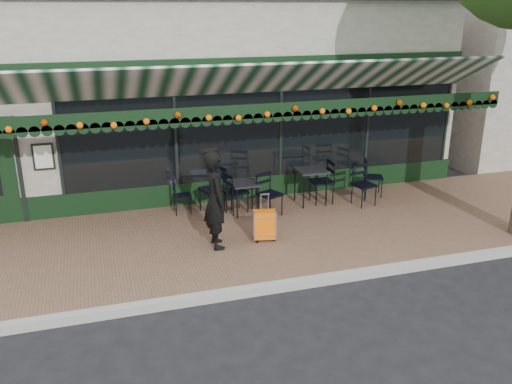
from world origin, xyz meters
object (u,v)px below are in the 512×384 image
object	(u,v)px
chair_a_front	(364,185)
chair_solo	(182,196)
chair_a_right	(373,178)
chair_b_front	(270,195)
cafe_table_b	(245,186)
woman	(216,200)
suitcase	(265,225)
cafe_table_a	(311,173)
chair_b_left	(213,190)
chair_b_right	(236,192)
chair_a_left	(322,182)

from	to	relation	value
chair_a_front	chair_solo	bearing A→B (deg)	160.11
chair_a_right	chair_b_front	xyz separation A→B (m)	(-2.72, -0.50, 0.02)
cafe_table_b	woman	bearing A→B (deg)	-123.36
chair_b_front	chair_solo	size ratio (longest dim) A/B	1.22
chair_solo	cafe_table_b	bearing A→B (deg)	-106.39
woman	suitcase	world-z (taller)	woman
cafe_table_a	chair_a_right	distance (m)	1.64
chair_b_left	chair_solo	bearing A→B (deg)	-118.53
woman	chair_a_right	distance (m)	4.51
suitcase	chair_b_left	distance (m)	1.87
cafe_table_b	chair_b_right	size ratio (longest dim) A/B	0.77
cafe_table_a	chair_solo	xyz separation A→B (m)	(-2.86, 0.24, -0.34)
chair_a_left	chair_solo	xyz separation A→B (m)	(-3.13, 0.26, -0.11)
cafe_table_b	chair_b_front	distance (m)	0.56
cafe_table_a	chair_a_front	bearing A→B (deg)	-21.74
chair_a_right	chair_solo	bearing A→B (deg)	108.22
woman	chair_a_left	size ratio (longest dim) A/B	1.87
cafe_table_a	chair_b_front	distance (m)	1.22
chair_b_left	chair_b_front	bearing A→B (deg)	47.63
chair_a_left	chair_b_front	bearing A→B (deg)	-71.86
chair_b_right	chair_b_front	xyz separation A→B (m)	(0.63, -0.40, 0.01)
chair_solo	chair_a_left	bearing A→B (deg)	-93.00
suitcase	cafe_table_b	distance (m)	1.51
suitcase	chair_a_right	distance (m)	3.66
chair_a_front	cafe_table_a	bearing A→B (deg)	148.09
chair_a_front	chair_b_right	world-z (taller)	chair_a_front
cafe_table_a	chair_b_right	size ratio (longest dim) A/B	0.89
woman	chair_b_left	size ratio (longest dim) A/B	1.80
suitcase	chair_a_front	xyz separation A→B (m)	(2.72, 1.21, 0.14)
cafe_table_a	chair_b_right	bearing A→B (deg)	-178.86
woman	cafe_table_a	distance (m)	3.02
chair_a_left	chair_b_right	world-z (taller)	chair_a_left
chair_a_front	cafe_table_b	bearing A→B (deg)	164.28
chair_b_left	suitcase	bearing A→B (deg)	2.17
chair_b_front	chair_solo	distance (m)	1.88
chair_solo	chair_b_left	bearing A→B (deg)	-100.15
chair_b_front	cafe_table_a	bearing A→B (deg)	-2.24
cafe_table_b	chair_b_right	xyz separation A→B (m)	(-0.15, 0.15, -0.17)
chair_a_left	chair_solo	distance (m)	3.14
cafe_table_a	chair_b_front	bearing A→B (deg)	-158.82
cafe_table_b	chair_a_right	xyz separation A→B (m)	(3.20, 0.25, -0.18)
chair_a_left	chair_a_front	world-z (taller)	chair_a_left
woman	chair_b_right	size ratio (longest dim) A/B	2.02
chair_solo	chair_a_right	bearing A→B (deg)	-90.43
woman	chair_a_left	bearing A→B (deg)	-59.82
suitcase	chair_a_right	xyz separation A→B (m)	(3.23, 1.72, 0.13)
chair_a_left	chair_a_front	bearing A→B (deg)	65.06
chair_solo	chair_a_front	bearing A→B (deg)	-97.97
chair_a_left	woman	bearing A→B (deg)	-58.61
cafe_table_b	chair_solo	bearing A→B (deg)	161.87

